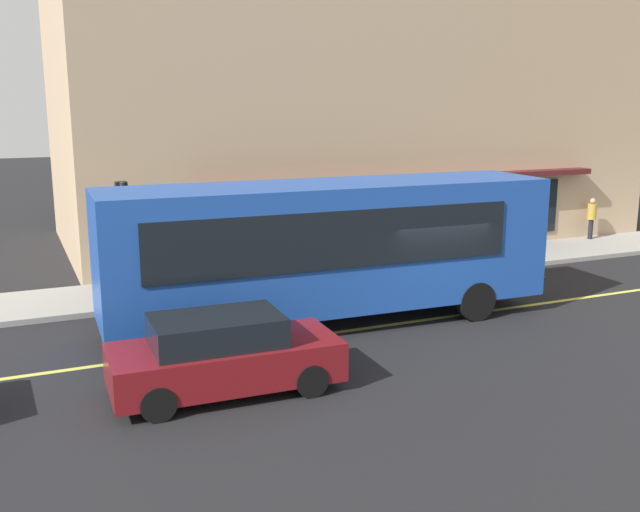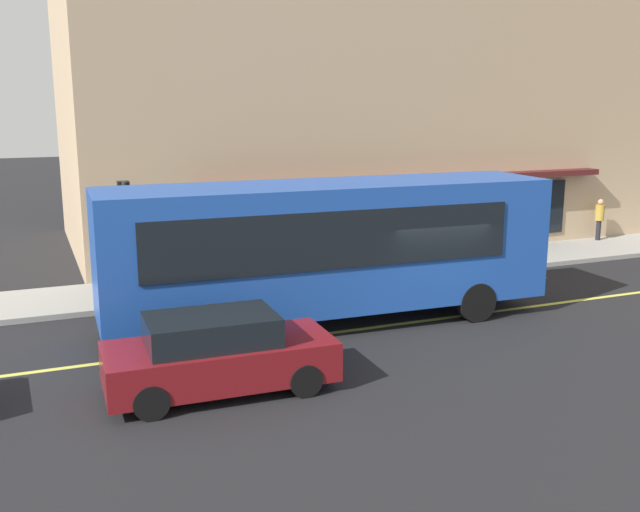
{
  "view_description": "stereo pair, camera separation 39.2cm",
  "coord_description": "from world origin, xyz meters",
  "px_view_note": "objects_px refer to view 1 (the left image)",
  "views": [
    {
      "loc": [
        -9.53,
        -14.94,
        5.46
      ],
      "look_at": [
        -2.39,
        1.31,
        1.6
      ],
      "focal_mm": 40.55,
      "sensor_mm": 36.0,
      "label": 1
    },
    {
      "loc": [
        -9.17,
        -15.09,
        5.46
      ],
      "look_at": [
        -2.39,
        1.31,
        1.6
      ],
      "focal_mm": 40.55,
      "sensor_mm": 36.0,
      "label": 2
    }
  ],
  "objects_px": {
    "bus": "(331,245)",
    "traffic_light": "(123,213)",
    "pedestrian_at_corner": "(200,248)",
    "pedestrian_near_storefront": "(592,215)",
    "car_maroon": "(223,355)"
  },
  "relations": [
    {
      "from": "bus",
      "to": "traffic_light",
      "type": "height_order",
      "value": "bus"
    },
    {
      "from": "pedestrian_at_corner",
      "to": "traffic_light",
      "type": "bearing_deg",
      "value": -163.92
    },
    {
      "from": "bus",
      "to": "pedestrian_near_storefront",
      "type": "xyz_separation_m",
      "value": [
        13.54,
        5.34,
        -0.89
      ]
    },
    {
      "from": "bus",
      "to": "pedestrian_at_corner",
      "type": "distance_m",
      "value": 4.87
    },
    {
      "from": "traffic_light",
      "to": "pedestrian_at_corner",
      "type": "height_order",
      "value": "traffic_light"
    },
    {
      "from": "traffic_light",
      "to": "pedestrian_near_storefront",
      "type": "distance_m",
      "value": 18.04
    },
    {
      "from": "bus",
      "to": "pedestrian_at_corner",
      "type": "bearing_deg",
      "value": 116.88
    },
    {
      "from": "traffic_light",
      "to": "pedestrian_at_corner",
      "type": "bearing_deg",
      "value": 16.08
    },
    {
      "from": "pedestrian_at_corner",
      "to": "pedestrian_near_storefront",
      "type": "relative_size",
      "value": 1.17
    },
    {
      "from": "bus",
      "to": "car_maroon",
      "type": "relative_size",
      "value": 2.58
    },
    {
      "from": "car_maroon",
      "to": "pedestrian_at_corner",
      "type": "relative_size",
      "value": 2.33
    },
    {
      "from": "car_maroon",
      "to": "pedestrian_near_storefront",
      "type": "relative_size",
      "value": 2.74
    },
    {
      "from": "pedestrian_at_corner",
      "to": "pedestrian_near_storefront",
      "type": "bearing_deg",
      "value": 3.81
    },
    {
      "from": "car_maroon",
      "to": "pedestrian_near_storefront",
      "type": "height_order",
      "value": "pedestrian_near_storefront"
    },
    {
      "from": "bus",
      "to": "pedestrian_near_storefront",
      "type": "distance_m",
      "value": 14.58
    }
  ]
}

